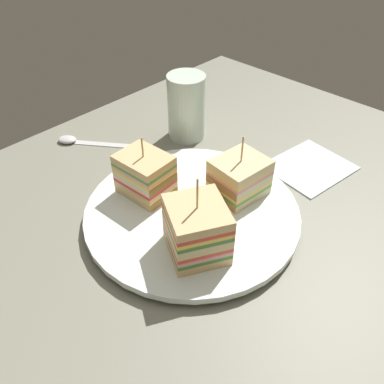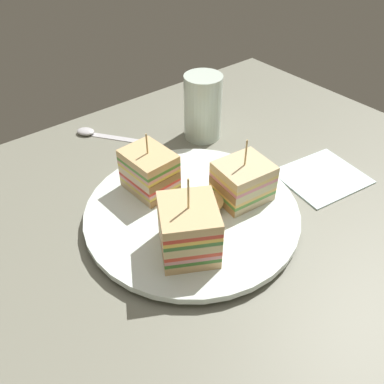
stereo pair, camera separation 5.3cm
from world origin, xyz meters
The scene contains 9 objects.
ground_plane centered at (0.00, 0.00, -0.90)cm, with size 97.06×71.53×1.80cm, color gray.
plate centered at (0.00, 0.00, 1.04)cm, with size 29.63×29.63×1.72cm.
sandwich_wedge_0 centered at (5.01, 5.55, 5.20)cm, with size 9.33×9.53×11.15cm.
sandwich_wedge_1 centered at (-7.06, 2.42, 4.49)cm, with size 7.83×6.93×9.49cm.
sandwich_wedge_2 centered at (1.91, -7.22, 4.81)cm, with size 6.09×7.54×9.25cm.
chip_pile centered at (-0.63, 0.93, 3.18)cm, with size 7.86×6.97×3.27cm.
spoon centered at (0.09, -28.01, 0.39)cm, with size 9.28×11.88×1.00cm.
napkin centered at (-21.83, 5.80, 0.25)cm, with size 12.52×10.70×0.50cm, color white.
drinking_glass centered at (-15.07, -15.66, 4.94)cm, with size 6.59×6.59×11.43cm.
Camera 1 is at (29.28, 27.84, 38.78)cm, focal length 37.15 mm.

